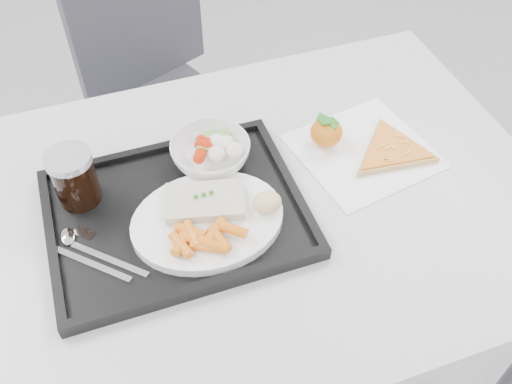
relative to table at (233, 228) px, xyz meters
The scene contains 14 objects.
table is the anchor object (origin of this frame).
chair 0.71m from the table, 92.03° to the left, with size 0.55×0.56×0.93m.
tray 0.13m from the table, behind, with size 0.45×0.35×0.03m.
dinner_plate 0.11m from the table, 145.90° to the right, with size 0.27×0.27×0.02m.
fish_fillet 0.12m from the table, behind, with size 0.15×0.11×0.03m.
bread_roll 0.14m from the table, 47.10° to the right, with size 0.06×0.06×0.03m.
salad_bowl 0.15m from the table, 93.93° to the left, with size 0.15×0.15×0.05m.
cola_glass 0.31m from the table, 159.31° to the left, with size 0.08×0.08×0.11m.
cutlery 0.28m from the table, behind, with size 0.14×0.15×0.01m.
napkin 0.30m from the table, ahead, with size 0.29×0.28×0.00m.
tangerine 0.26m from the table, 21.81° to the left, with size 0.08×0.08×0.07m.
pizza_slice 0.35m from the table, ahead, with size 0.27×0.27×0.02m.
carrot_pile 0.16m from the table, 131.59° to the right, with size 0.14×0.09×0.03m.
salad_contents 0.16m from the table, 88.44° to the left, with size 0.10×0.08×0.03m.
Camera 1 is at (-0.18, -0.35, 1.55)m, focal length 40.00 mm.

